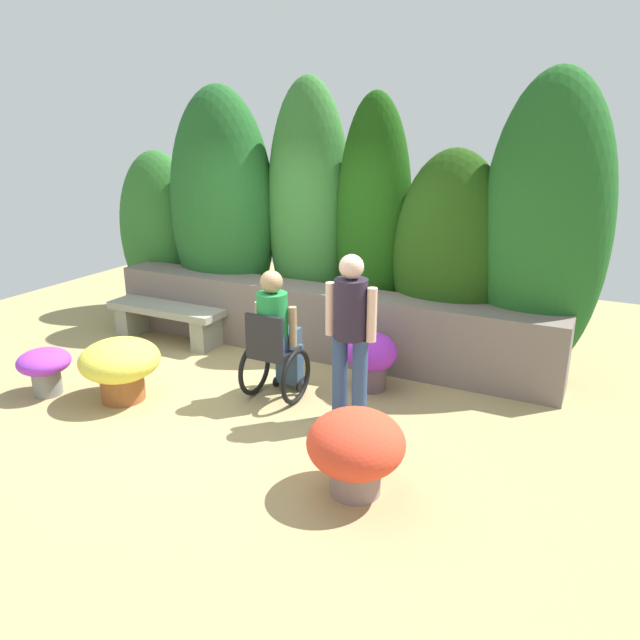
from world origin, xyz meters
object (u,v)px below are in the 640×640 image
object	(u,v)px
person_in_wheelchair	(276,339)
flower_pot_purple_near	(371,357)
flower_pot_small_foreground	(120,364)
stone_bench	(167,317)
flower_pot_red_accent	(356,448)
person_standing_companion	(350,328)
flower_pot_terracotta_by_wall	(45,366)

from	to	relation	value
person_in_wheelchair	flower_pot_purple_near	distance (m)	1.02
flower_pot_purple_near	flower_pot_small_foreground	bearing A→B (deg)	-147.41
person_in_wheelchair	flower_pot_small_foreground	bearing A→B (deg)	-156.45
person_in_wheelchair	flower_pot_purple_near	size ratio (longest dim) A/B	2.18
stone_bench	person_in_wheelchair	world-z (taller)	person_in_wheelchair
person_in_wheelchair	flower_pot_red_accent	bearing A→B (deg)	-45.48
stone_bench	flower_pot_red_accent	distance (m)	3.96
person_standing_companion	flower_pot_purple_near	size ratio (longest dim) A/B	2.59
flower_pot_terracotta_by_wall	stone_bench	bearing A→B (deg)	88.32
stone_bench	flower_pot_small_foreground	xyz separation A→B (m)	(0.73, -1.55, 0.06)
person_in_wheelchair	flower_pot_small_foreground	distance (m)	1.57
person_in_wheelchair	person_standing_companion	size ratio (longest dim) A/B	0.84
person_standing_companion	flower_pot_red_accent	bearing A→B (deg)	-68.26
stone_bench	flower_pot_red_accent	world-z (taller)	flower_pot_red_accent
flower_pot_terracotta_by_wall	flower_pot_small_foreground	size ratio (longest dim) A/B	0.66
stone_bench	person_standing_companion	bearing A→B (deg)	-21.79
flower_pot_purple_near	flower_pot_terracotta_by_wall	size ratio (longest dim) A/B	1.16
flower_pot_red_accent	person_standing_companion	bearing A→B (deg)	116.25
flower_pot_purple_near	flower_pot_terracotta_by_wall	world-z (taller)	flower_pot_purple_near
flower_pot_purple_near	flower_pot_red_accent	xyz separation A→B (m)	(0.60, -1.77, 0.02)
person_in_wheelchair	person_standing_companion	world-z (taller)	person_standing_companion
flower_pot_terracotta_by_wall	person_in_wheelchair	bearing A→B (deg)	25.19
stone_bench	flower_pot_terracotta_by_wall	bearing A→B (deg)	-96.04
flower_pot_terracotta_by_wall	flower_pot_small_foreground	xyz separation A→B (m)	(0.78, 0.26, 0.07)
flower_pot_red_accent	flower_pot_small_foreground	bearing A→B (deg)	171.44
person_in_wheelchair	flower_pot_red_accent	world-z (taller)	person_in_wheelchair
stone_bench	flower_pot_small_foreground	bearing A→B (deg)	-69.22
person_in_wheelchair	flower_pot_purple_near	xyz separation A→B (m)	(0.77, 0.61, -0.27)
flower_pot_small_foreground	person_in_wheelchair	bearing A→B (deg)	28.77
flower_pot_red_accent	flower_pot_small_foreground	xyz separation A→B (m)	(-2.72, 0.41, 0.01)
person_standing_companion	flower_pot_red_accent	world-z (taller)	person_standing_companion
flower_pot_small_foreground	person_standing_companion	bearing A→B (deg)	15.74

